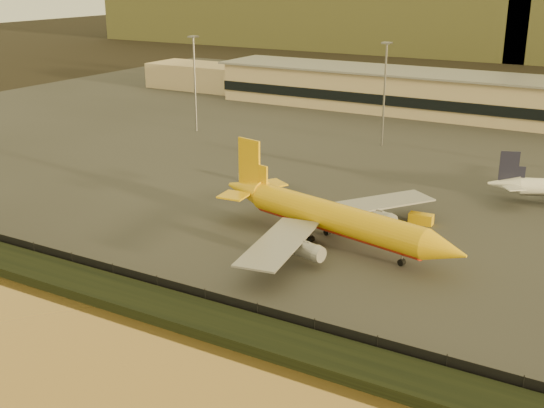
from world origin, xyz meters
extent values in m
plane|color=black|center=(0.00, 0.00, 0.00)|extent=(900.00, 900.00, 0.00)
cube|color=black|center=(0.00, -17.00, 0.70)|extent=(320.00, 7.00, 1.40)
cube|color=#2D2D2D|center=(0.00, 95.00, 0.10)|extent=(320.00, 220.00, 0.20)
cube|color=black|center=(0.00, -13.00, 1.30)|extent=(300.00, 0.05, 2.20)
cube|color=#C6AA8A|center=(0.00, 125.00, 6.20)|extent=(160.00, 22.00, 12.00)
cube|color=black|center=(0.00, 113.80, 5.20)|extent=(160.00, 0.60, 3.00)
cube|color=gray|center=(0.00, 125.00, 12.50)|extent=(164.00, 24.00, 0.60)
cube|color=#C6AA8A|center=(-95.00, 129.00, 4.70)|extent=(50.00, 18.00, 9.00)
cylinder|color=slate|center=(-60.00, 70.00, 12.70)|extent=(0.50, 0.50, 25.00)
cube|color=slate|center=(-60.00, 70.00, 25.40)|extent=(2.20, 2.20, 0.40)
cylinder|color=slate|center=(-10.00, 80.00, 12.70)|extent=(0.50, 0.50, 25.00)
cube|color=slate|center=(-10.00, 80.00, 25.40)|extent=(2.20, 2.20, 0.40)
cylinder|color=#EAAF0C|center=(7.76, 14.84, 4.66)|extent=(32.75, 11.83, 4.70)
cylinder|color=red|center=(7.76, 14.84, 3.84)|extent=(31.64, 10.63, 3.66)
cone|color=#EAAF0C|center=(26.70, 10.51, 4.66)|extent=(7.21, 5.99, 4.70)
cone|color=#EAAF0C|center=(-12.05, 19.38, 5.01)|extent=(8.97, 6.39, 4.70)
cube|color=#EAAF0C|center=(-11.17, 19.18, 10.18)|extent=(4.93, 1.47, 8.22)
cube|color=#EAAF0C|center=(-9.24, 23.55, 5.37)|extent=(6.17, 6.15, 0.28)
cube|color=#EAAF0C|center=(-11.33, 14.40, 5.37)|extent=(4.90, 4.85, 0.28)
cube|color=gray|center=(9.68, 27.24, 3.84)|extent=(16.81, 20.29, 0.28)
cylinder|color=gray|center=(11.20, 23.76, 2.55)|extent=(5.86, 3.73, 2.58)
cube|color=gray|center=(4.09, 2.85, 3.84)|extent=(9.46, 21.07, 0.28)
cylinder|color=gray|center=(6.97, 5.32, 2.55)|extent=(5.86, 3.73, 2.58)
cylinder|color=black|center=(19.87, 12.07, 0.72)|extent=(1.19, 1.03, 1.03)
cylinder|color=slate|center=(19.87, 12.07, 1.26)|extent=(0.18, 0.18, 2.11)
cylinder|color=black|center=(3.99, 13.54, 0.72)|extent=(1.19, 1.03, 1.03)
cylinder|color=slate|center=(3.99, 13.54, 1.26)|extent=(0.18, 0.18, 2.11)
cylinder|color=black|center=(4.93, 17.66, 0.72)|extent=(1.19, 1.03, 1.03)
cylinder|color=slate|center=(4.93, 17.66, 1.26)|extent=(0.18, 0.18, 2.11)
cone|color=silver|center=(25.94, 50.68, 3.51)|extent=(6.61, 5.17, 3.23)
cube|color=black|center=(26.54, 50.92, 7.07)|extent=(3.40, 1.57, 5.66)
cube|color=silver|center=(25.94, 54.16, 3.76)|extent=(3.43, 3.28, 0.19)
cube|color=silver|center=(28.35, 48.16, 3.76)|extent=(4.45, 4.43, 0.19)
cube|color=#EAAF0C|center=(16.66, 30.60, 1.12)|extent=(4.19, 2.05, 1.85)
cube|color=silver|center=(-22.78, 36.88, 1.00)|extent=(3.79, 2.24, 1.60)
camera|label=1|loc=(49.86, -78.01, 41.76)|focal=45.00mm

